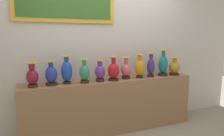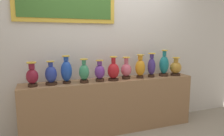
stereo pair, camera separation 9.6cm
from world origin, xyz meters
The scene contains 14 objects.
ground_plane centered at (0.00, 0.00, 0.00)m, with size 11.23×11.23×0.00m, color gray.
display_shelf centered at (0.00, 0.00, 0.41)m, with size 2.69×0.39×0.83m, color #99704C.
back_wall centered at (-0.01, 0.25, 1.40)m, with size 5.23×0.14×2.78m.
vase_burgundy centered at (-1.14, -0.05, 0.98)m, with size 0.15×0.15×0.33m.
vase_cobalt centered at (-0.90, -0.03, 0.97)m, with size 0.16×0.16×0.33m.
vase_sapphire centered at (-0.69, -0.02, 1.01)m, with size 0.16×0.16×0.40m.
vase_jade centered at (-0.45, -0.07, 0.98)m, with size 0.14×0.14×0.35m.
vase_violet centered at (-0.22, -0.06, 0.97)m, with size 0.15×0.15×0.32m.
vase_crimson centered at (0.00, -0.06, 0.98)m, with size 0.17×0.17×0.36m.
vase_rose centered at (0.23, -0.03, 0.97)m, with size 0.16×0.16×0.34m.
vase_amber centered at (0.46, -0.05, 1.00)m, with size 0.16×0.16×0.38m.
vase_indigo centered at (0.67, -0.04, 1.01)m, with size 0.13×0.13×0.39m.
vase_teal centered at (0.91, -0.04, 1.01)m, with size 0.16×0.16×0.44m.
vase_ochre centered at (1.13, -0.06, 0.96)m, with size 0.19×0.19×0.31m.
Camera 2 is at (-1.05, -2.86, 1.48)m, focal length 32.41 mm.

